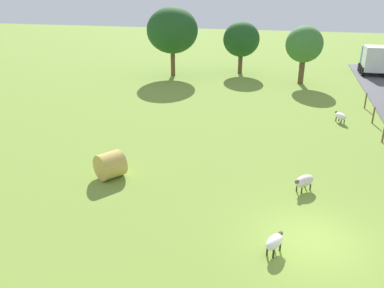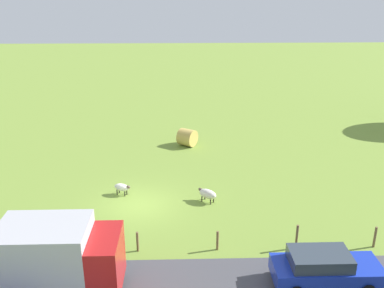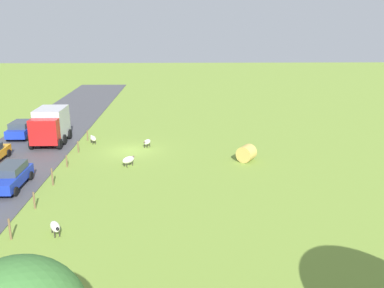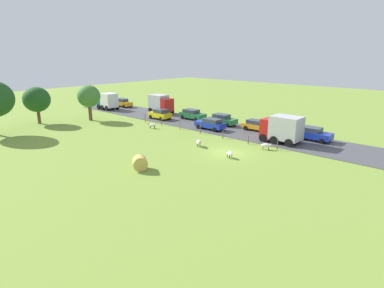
{
  "view_description": "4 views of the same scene",
  "coord_description": "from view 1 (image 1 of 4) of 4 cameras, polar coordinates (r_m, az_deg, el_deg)",
  "views": [
    {
      "loc": [
        -1.34,
        -13.61,
        9.27
      ],
      "look_at": [
        -6.38,
        5.79,
        1.16
      ],
      "focal_mm": 36.46,
      "sensor_mm": 36.0,
      "label": 1
    },
    {
      "loc": [
        22.05,
        2.43,
        11.95
      ],
      "look_at": [
        -6.17,
        3.28,
        1.54
      ],
      "focal_mm": 39.24,
      "sensor_mm": 36.0,
      "label": 2
    },
    {
      "loc": [
        -4.72,
        36.43,
        11.48
      ],
      "look_at": [
        -5.46,
        3.99,
        1.82
      ],
      "focal_mm": 39.38,
      "sensor_mm": 36.0,
      "label": 3
    },
    {
      "loc": [
        -28.43,
        -20.16,
        10.82
      ],
      "look_at": [
        -4.54,
        1.33,
        1.72
      ],
      "focal_mm": 30.44,
      "sensor_mm": 36.0,
      "label": 4
    }
  ],
  "objects": [
    {
      "name": "ground_plane",
      "position": [
        16.52,
        17.06,
        -13.23
      ],
      "size": [
        160.0,
        160.0,
        0.0
      ],
      "primitive_type": "plane",
      "color": "olive"
    },
    {
      "name": "truck_2",
      "position": [
        49.04,
        25.14,
        11.18
      ],
      "size": [
        2.73,
        3.84,
        3.15
      ],
      "color": "#1E4C99",
      "rests_on": "road_strip"
    },
    {
      "name": "sheep_0",
      "position": [
        15.21,
        11.99,
        -13.78
      ],
      "size": [
        0.82,
        1.13,
        0.73
      ],
      "color": "white",
      "rests_on": "ground_plane"
    },
    {
      "name": "sheep_2",
      "position": [
        30.49,
        20.9,
        3.84
      ],
      "size": [
        0.97,
        1.24,
        0.74
      ],
      "color": "white",
      "rests_on": "ground_plane"
    },
    {
      "name": "fence_post_6",
      "position": [
        34.91,
        24.06,
        5.8
      ],
      "size": [
        0.12,
        0.12,
        1.28
      ],
      "primitive_type": "cylinder",
      "color": "brown",
      "rests_on": "ground_plane"
    },
    {
      "name": "tree_1",
      "position": [
        41.34,
        16.1,
        13.79
      ],
      "size": [
        3.65,
        3.65,
        5.75
      ],
      "color": "brown",
      "rests_on": "ground_plane"
    },
    {
      "name": "tree_2",
      "position": [
        43.73,
        -2.89,
        16.25
      ],
      "size": [
        5.52,
        5.52,
        7.34
      ],
      "color": "brown",
      "rests_on": "ground_plane"
    },
    {
      "name": "fence_post_5",
      "position": [
        31.24,
        25.02,
        3.84
      ],
      "size": [
        0.12,
        0.12,
        1.23
      ],
      "primitive_type": "cylinder",
      "color": "brown",
      "rests_on": "ground_plane"
    },
    {
      "name": "fence_post_4",
      "position": [
        27.64,
        26.21,
        1.32
      ],
      "size": [
        0.12,
        0.12,
        1.12
      ],
      "primitive_type": "cylinder",
      "color": "brown",
      "rests_on": "ground_plane"
    },
    {
      "name": "tree_0",
      "position": [
        45.4,
        7.23,
        14.93
      ],
      "size": [
        4.05,
        4.05,
        5.72
      ],
      "color": "brown",
      "rests_on": "ground_plane"
    },
    {
      "name": "hay_bale_0",
      "position": [
        20.64,
        -11.87,
        -3.05
      ],
      "size": [
        1.84,
        1.81,
        1.37
      ],
      "primitive_type": "cylinder",
      "rotation": [
        1.57,
        0.0,
        2.55
      ],
      "color": "tan",
      "rests_on": "ground_plane"
    },
    {
      "name": "sheep_1",
      "position": [
        19.72,
        16.08,
        -5.23
      ],
      "size": [
        1.17,
        1.25,
        0.81
      ],
      "color": "silver",
      "rests_on": "ground_plane"
    }
  ]
}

